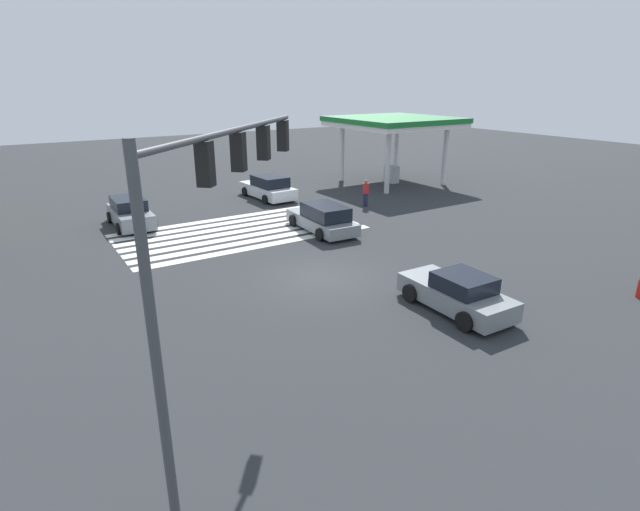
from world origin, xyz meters
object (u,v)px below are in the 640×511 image
Objects in this scene: traffic_signal_mast at (221,204)px; car_3 at (323,219)px; pedestrian at (366,192)px; car_0 at (457,293)px; car_2 at (268,188)px; car_1 at (130,213)px.

traffic_signal_mast is 16.48m from car_3.
pedestrian is (-5.27, -3.19, 0.26)m from car_3.
car_2 is (-2.43, -19.23, 0.07)m from car_0.
pedestrian reaches higher than car_1.
pedestrian is at bearing -55.75° from car_3.
car_2 is 6.82m from pedestrian.
car_2 is at bearing -4.45° from car_3.
car_1 is at bearing -58.19° from pedestrian.
traffic_signal_mast is 24.04m from car_2.
car_3 is at bearing 4.69° from traffic_signal_mast.
car_2 reaches higher than car_0.
car_2 reaches higher than car_1.
traffic_signal_mast is at bearing -4.52° from car_1.
car_0 is at bearing -35.79° from traffic_signal_mast.
car_3 is (1.14, 8.61, -0.02)m from car_2.
traffic_signal_mast is 1.44× the size of car_2.
car_2 is 8.68m from car_3.
car_1 is at bearing 23.69° from car_0.
pedestrian is (-4.13, 5.42, 0.24)m from car_2.
car_0 is 18.61m from car_1.
traffic_signal_mast is 1.40× the size of car_3.
traffic_signal_mast reaches higher than car_2.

